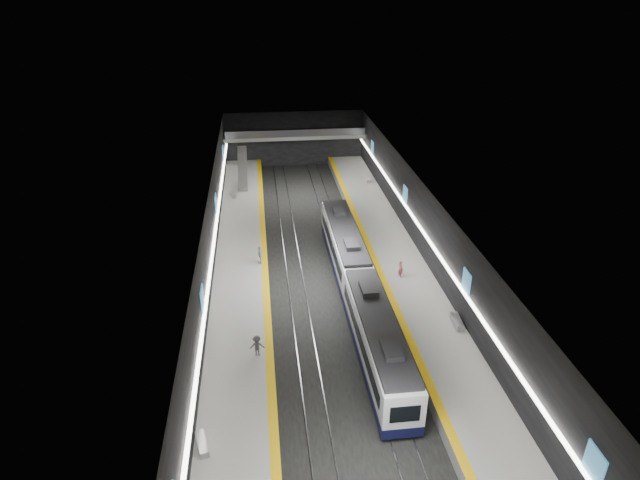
{
  "coord_description": "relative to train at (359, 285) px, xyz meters",
  "views": [
    {
      "loc": [
        -5.32,
        -41.39,
        25.83
      ],
      "look_at": [
        0.25,
        5.33,
        2.2
      ],
      "focal_mm": 30.0,
      "sensor_mm": 36.0,
      "label": 1
    }
  ],
  "objects": [
    {
      "name": "wall_back",
      "position": [
        -2.5,
        38.46,
        1.8
      ],
      "size": [
        20.0,
        0.04,
        8.0
      ],
      "primitive_type": "cube",
      "color": "black",
      "rests_on": "ground"
    },
    {
      "name": "passenger_left_a",
      "position": [
        -8.18,
        6.91,
        -0.26
      ],
      "size": [
        0.53,
        1.13,
        1.88
      ],
      "primitive_type": "imported",
      "rotation": [
        0.0,
        0.0,
        -1.5
      ],
      "color": "beige",
      "rests_on": "platform_left"
    },
    {
      "name": "wall_right",
      "position": [
        7.5,
        3.46,
        1.8
      ],
      "size": [
        0.04,
        70.0,
        8.0
      ],
      "primitive_type": "cube",
      "color": "black",
      "rests_on": "ground"
    },
    {
      "name": "tactile_strip_right",
      "position": [
        2.8,
        3.46,
        -1.18
      ],
      "size": [
        0.6,
        70.0,
        0.02
      ],
      "primitive_type": "cube",
      "color": "yellow",
      "rests_on": "platform_right"
    },
    {
      "name": "tile_surface_right",
      "position": [
        5.0,
        3.46,
        -1.19
      ],
      "size": [
        5.0,
        70.0,
        0.02
      ],
      "primitive_type": "cube",
      "color": "#A3A39E",
      "rests_on": "platform_right"
    },
    {
      "name": "cove_light_left",
      "position": [
        -12.3,
        3.46,
        1.6
      ],
      "size": [
        0.25,
        68.6,
        0.12
      ],
      "primitive_type": "cube",
      "color": "white",
      "rests_on": "wall_left"
    },
    {
      "name": "rails",
      "position": [
        -2.5,
        3.46,
        -2.14
      ],
      "size": [
        6.52,
        70.0,
        0.12
      ],
      "color": "gray",
      "rests_on": "ground"
    },
    {
      "name": "mezzanine_bridge",
      "position": [
        -2.5,
        36.39,
        2.84
      ],
      "size": [
        20.0,
        3.0,
        1.5
      ],
      "color": "gray",
      "rests_on": "wall_left"
    },
    {
      "name": "bench_right_far",
      "position": [
        6.58,
        27.85,
        -0.97
      ],
      "size": [
        0.89,
        1.94,
        0.46
      ],
      "primitive_type": "cube",
      "rotation": [
        0.0,
        0.0,
        -0.2
      ],
      "color": "#99999E",
      "rests_on": "platform_right"
    },
    {
      "name": "passenger_left_b",
      "position": [
        -8.66,
        -6.76,
        -0.38
      ],
      "size": [
        1.06,
        0.61,
        1.64
      ],
      "primitive_type": "imported",
      "rotation": [
        0.0,
        0.0,
        3.14
      ],
      "color": "#393B40",
      "rests_on": "platform_left"
    },
    {
      "name": "wall_left",
      "position": [
        -12.5,
        3.46,
        1.8
      ],
      "size": [
        0.04,
        70.0,
        8.0
      ],
      "primitive_type": "cube",
      "color": "black",
      "rests_on": "ground"
    },
    {
      "name": "ad_posters",
      "position": [
        -2.5,
        4.46,
        2.3
      ],
      "size": [
        19.94,
        53.5,
        2.2
      ],
      "color": "#3F89BD",
      "rests_on": "wall_left"
    },
    {
      "name": "bench_left_near",
      "position": [
        -12.0,
        -14.82,
        -0.97
      ],
      "size": [
        0.96,
        1.9,
        0.45
      ],
      "primitive_type": "cube",
      "rotation": [
        0.0,
        0.0,
        0.26
      ],
      "color": "#99999E",
      "rests_on": "platform_left"
    },
    {
      "name": "bench_right_near",
      "position": [
        7.0,
        -4.81,
        -0.95
      ],
      "size": [
        0.71,
        2.07,
        0.5
      ],
      "primitive_type": "cube",
      "rotation": [
        0.0,
        0.0,
        -0.07
      ],
      "color": "#99999E",
      "rests_on": "platform_right"
    },
    {
      "name": "platform_left",
      "position": [
        -10.0,
        3.46,
        -1.7
      ],
      "size": [
        5.0,
        70.0,
        1.0
      ],
      "primitive_type": "cube",
      "color": "slate",
      "rests_on": "ground"
    },
    {
      "name": "cove_light_right",
      "position": [
        7.3,
        3.46,
        1.6
      ],
      "size": [
        0.25,
        68.6,
        0.12
      ],
      "primitive_type": "cube",
      "color": "white",
      "rests_on": "wall_right"
    },
    {
      "name": "platform_right",
      "position": [
        5.0,
        3.46,
        -1.7
      ],
      "size": [
        5.0,
        70.0,
        1.0
      ],
      "primitive_type": "cube",
      "color": "slate",
      "rests_on": "ground"
    },
    {
      "name": "tactile_strip_left",
      "position": [
        -7.8,
        3.46,
        -1.18
      ],
      "size": [
        0.6,
        70.0,
        0.02
      ],
      "primitive_type": "cube",
      "color": "yellow",
      "rests_on": "platform_left"
    },
    {
      "name": "ceiling",
      "position": [
        -2.5,
        3.46,
        5.8
      ],
      "size": [
        20.0,
        70.0,
        0.04
      ],
      "primitive_type": "cube",
      "rotation": [
        3.14,
        0.0,
        0.0
      ],
      "color": "beige",
      "rests_on": "wall_left"
    },
    {
      "name": "train",
      "position": [
        0.0,
        0.0,
        0.0
      ],
      "size": [
        2.69,
        30.04,
        3.6
      ],
      "color": "#0E0F34",
      "rests_on": "ground"
    },
    {
      "name": "bench_left_far",
      "position": [
        -11.24,
        24.59,
        -0.95
      ],
      "size": [
        0.92,
        2.09,
        0.49
      ],
      "primitive_type": "cube",
      "rotation": [
        0.0,
        0.0,
        0.19
      ],
      "color": "#99999E",
      "rests_on": "platform_left"
    },
    {
      "name": "tile_surface_left",
      "position": [
        -10.0,
        3.46,
        -1.19
      ],
      "size": [
        5.0,
        70.0,
        0.02
      ],
      "primitive_type": "cube",
      "color": "#A3A39E",
      "rests_on": "platform_left"
    },
    {
      "name": "passenger_right_a",
      "position": [
        4.39,
        2.9,
        -0.4
      ],
      "size": [
        0.56,
        0.68,
        1.59
      ],
      "primitive_type": "imported",
      "rotation": [
        0.0,
        0.0,
        1.93
      ],
      "color": "#A83F4F",
      "rests_on": "platform_right"
    },
    {
      "name": "escalator",
      "position": [
        -10.0,
        29.46,
        0.7
      ],
      "size": [
        1.2,
        7.5,
        3.92
      ],
      "primitive_type": "cube",
      "rotation": [
        0.44,
        0.0,
        0.0
      ],
      "color": "#99999E",
      "rests_on": "platform_left"
    },
    {
      "name": "ground",
      "position": [
        -2.5,
        3.46,
        -2.2
      ],
      "size": [
        70.0,
        70.0,
        0.0
      ],
      "primitive_type": "plane",
      "color": "black",
      "rests_on": "ground"
    }
  ]
}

